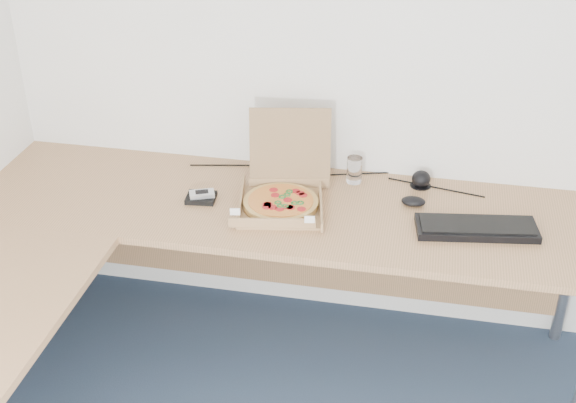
% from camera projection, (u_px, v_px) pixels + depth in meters
% --- Properties ---
extents(room_shell, '(3.50, 3.50, 2.50)m').
position_uv_depth(room_shell, '(384.00, 356.00, 1.50)').
color(room_shell, white).
rests_on(room_shell, ground).
extents(desk, '(2.50, 2.20, 0.73)m').
position_uv_depth(desk, '(170.00, 262.00, 2.74)').
color(desk, '#AD7D51').
rests_on(desk, ground).
extents(pizza_box, '(0.33, 0.38, 0.34)m').
position_uv_depth(pizza_box, '(282.00, 197.00, 3.01)').
color(pizza_box, '#A77F53').
rests_on(pizza_box, desk).
extents(drinking_glass, '(0.06, 0.06, 0.11)m').
position_uv_depth(drinking_glass, '(354.00, 170.00, 3.17)').
color(drinking_glass, silver).
rests_on(drinking_glass, desk).
extents(keyboard, '(0.47, 0.22, 0.03)m').
position_uv_depth(keyboard, '(476.00, 228.00, 2.86)').
color(keyboard, black).
rests_on(keyboard, desk).
extents(mouse, '(0.11, 0.08, 0.03)m').
position_uv_depth(mouse, '(413.00, 201.00, 3.02)').
color(mouse, black).
rests_on(mouse, desk).
extents(wallet, '(0.13, 0.11, 0.02)m').
position_uv_depth(wallet, '(201.00, 198.00, 3.06)').
color(wallet, black).
rests_on(wallet, desk).
extents(phone, '(0.11, 0.08, 0.02)m').
position_uv_depth(phone, '(202.00, 194.00, 3.05)').
color(phone, '#B2B5BA').
rests_on(phone, wallet).
extents(dome_speaker, '(0.09, 0.09, 0.07)m').
position_uv_depth(dome_speaker, '(421.00, 178.00, 3.15)').
color(dome_speaker, black).
rests_on(dome_speaker, desk).
extents(cable_bundle, '(0.61, 0.12, 0.01)m').
position_uv_depth(cable_bundle, '(328.00, 175.00, 3.25)').
color(cable_bundle, black).
rests_on(cable_bundle, desk).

